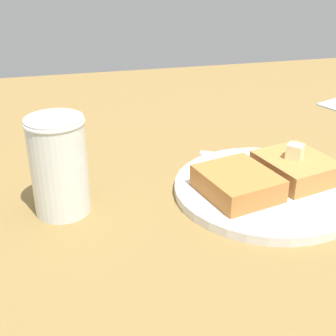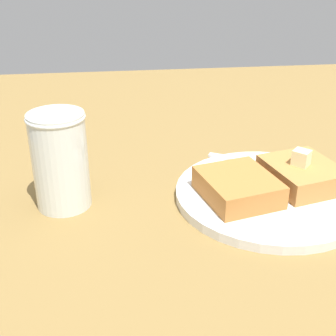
% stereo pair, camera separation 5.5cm
% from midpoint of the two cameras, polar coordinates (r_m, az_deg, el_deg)
% --- Properties ---
extents(table_surface, '(1.10, 1.10, 0.02)m').
position_cam_midpoint_polar(table_surface, '(0.68, 18.10, -0.83)').
color(table_surface, olive).
rests_on(table_surface, ground).
extents(plate, '(0.23, 0.23, 0.01)m').
position_cam_midpoint_polar(plate, '(0.59, 14.87, -3.16)').
color(plate, silver).
rests_on(plate, table_surface).
extents(toast_slice_left, '(0.10, 0.11, 0.03)m').
position_cam_midpoint_polar(toast_slice_left, '(0.60, 18.54, -0.81)').
color(toast_slice_left, '#B87C3E').
rests_on(toast_slice_left, plate).
extents(toast_slice_middle, '(0.10, 0.11, 0.03)m').
position_cam_midpoint_polar(toast_slice_middle, '(0.56, 11.32, -2.35)').
color(toast_slice_middle, '#B47235').
rests_on(toast_slice_middle, plate).
extents(butter_pat_primary, '(0.03, 0.03, 0.02)m').
position_cam_midpoint_polar(butter_pat_primary, '(0.59, 18.51, 1.14)').
color(butter_pat_primary, beige).
rests_on(butter_pat_primary, toast_slice_left).
extents(fork, '(0.15, 0.09, 0.00)m').
position_cam_midpoint_polar(fork, '(0.65, 15.17, 0.30)').
color(fork, silver).
rests_on(fork, plate).
extents(syrup_jar, '(0.07, 0.07, 0.11)m').
position_cam_midpoint_polar(syrup_jar, '(0.54, -10.18, 0.27)').
color(syrup_jar, '#391409').
rests_on(syrup_jar, table_surface).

